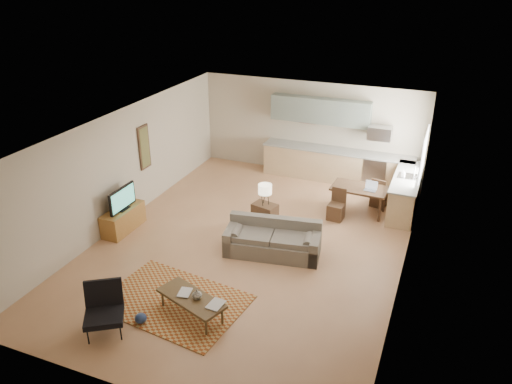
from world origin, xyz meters
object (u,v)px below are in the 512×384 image
at_px(console_table, 265,217).
at_px(sofa, 273,239).
at_px(dining_table, 359,200).
at_px(armchair, 104,311).
at_px(coffee_table, 192,306).
at_px(tv_credenza, 123,219).

bearing_deg(console_table, sofa, -46.85).
bearing_deg(dining_table, armchair, -114.65).
distance_m(coffee_table, console_table, 3.42).
xyz_separation_m(tv_credenza, dining_table, (4.89, 2.94, 0.07)).
xyz_separation_m(sofa, armchair, (-1.76, -3.39, 0.05)).
bearing_deg(coffee_table, console_table, 108.71).
distance_m(sofa, console_table, 1.10).
bearing_deg(console_table, tv_credenza, -144.08).
bearing_deg(tv_credenza, dining_table, 31.03).
relative_size(armchair, console_table, 1.30).
bearing_deg(coffee_table, armchair, -121.41).
distance_m(armchair, console_table, 4.51).
bearing_deg(coffee_table, tv_credenza, 163.94).
distance_m(armchair, dining_table, 6.75).
height_order(sofa, coffee_table, sofa).
relative_size(sofa, tv_credenza, 1.78).
relative_size(coffee_table, dining_table, 0.98).
distance_m(coffee_table, dining_table, 5.45).
distance_m(coffee_table, tv_credenza, 3.67).
bearing_deg(console_table, dining_table, 55.64).
relative_size(sofa, console_table, 3.26).
xyz_separation_m(sofa, coffee_table, (-0.61, -2.47, -0.17)).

